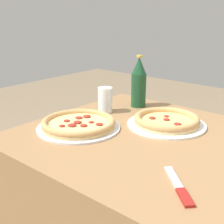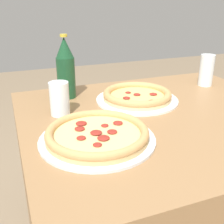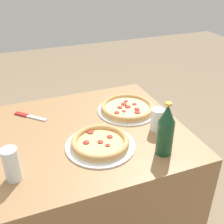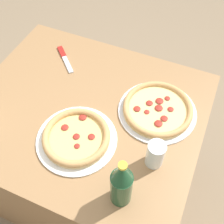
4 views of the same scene
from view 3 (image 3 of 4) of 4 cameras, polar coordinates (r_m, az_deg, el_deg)
The scene contains 7 objects.
table at distance 1.63m, azimuth -5.25°, elevation -15.16°, with size 0.99×0.85×0.76m.
pizza_veggie at distance 1.27m, azimuth -2.40°, elevation -6.28°, with size 0.32×0.32×0.04m.
pizza_salami at distance 1.55m, azimuth 3.13°, elevation 0.83°, with size 0.33×0.33×0.04m.
glass_mango_juice at distance 1.38m, azimuth 9.20°, elevation -1.69°, with size 0.07×0.07×0.11m.
glass_cola at distance 1.15m, azimuth -19.66°, elevation -10.32°, with size 0.06×0.06×0.14m.
beer_bottle at distance 1.20m, azimuth 10.85°, elevation -3.67°, with size 0.07×0.07×0.25m.
knife at distance 1.56m, azimuth -16.49°, elevation -0.82°, with size 0.16×0.15×0.01m.
Camera 3 is at (0.28, 1.12, 1.53)m, focal length 45.00 mm.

